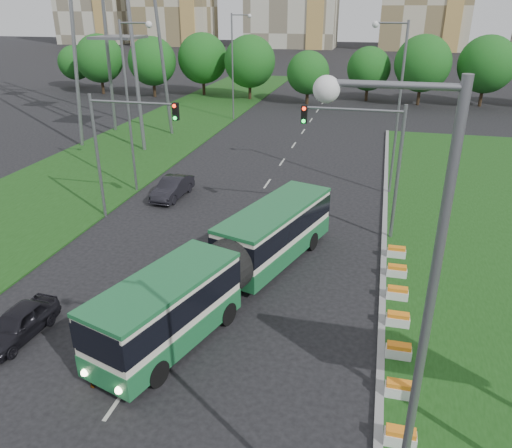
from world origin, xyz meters
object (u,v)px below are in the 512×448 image
(traffic_mast_left, at_px, (119,139))
(shopping_trolley, at_px, (112,356))
(car_left_near, at_px, (18,323))
(traffic_mast_median, at_px, (371,150))
(car_left_far, at_px, (172,188))
(pedestrian, at_px, (93,367))
(articulated_bus, at_px, (229,262))

(traffic_mast_left, height_order, shopping_trolley, traffic_mast_left)
(car_left_near, bearing_deg, traffic_mast_median, 48.66)
(car_left_near, bearing_deg, shopping_trolley, -3.82)
(car_left_far, height_order, shopping_trolley, car_left_far)
(traffic_mast_left, height_order, pedestrian, traffic_mast_left)
(traffic_mast_median, distance_m, car_left_far, 14.93)
(traffic_mast_median, distance_m, pedestrian, 18.53)
(traffic_mast_median, height_order, car_left_far, traffic_mast_median)
(traffic_mast_median, distance_m, car_left_near, 19.86)
(car_left_far, distance_m, pedestrian, 19.56)
(traffic_mast_left, relative_size, car_left_far, 1.79)
(articulated_bus, relative_size, car_left_far, 3.71)
(pedestrian, bearing_deg, traffic_mast_median, -23.66)
(pedestrian, bearing_deg, articulated_bus, -15.36)
(pedestrian, bearing_deg, traffic_mast_left, 29.31)
(car_left_far, bearing_deg, shopping_trolley, -71.58)
(articulated_bus, relative_size, car_left_near, 4.23)
(car_left_near, distance_m, car_left_far, 17.10)
(articulated_bus, height_order, pedestrian, articulated_bus)
(car_left_near, height_order, shopping_trolley, car_left_near)
(traffic_mast_left, distance_m, car_left_near, 13.62)
(traffic_mast_median, bearing_deg, car_left_far, 166.16)
(traffic_mast_median, bearing_deg, shopping_trolley, -122.13)
(traffic_mast_left, relative_size, pedestrian, 4.83)
(traffic_mast_median, height_order, shopping_trolley, traffic_mast_median)
(traffic_mast_median, xyz_separation_m, traffic_mast_left, (-15.16, -1.00, 0.00))
(shopping_trolley, bearing_deg, traffic_mast_left, 121.62)
(traffic_mast_left, bearing_deg, traffic_mast_median, 3.77)
(car_left_near, relative_size, pedestrian, 2.37)
(traffic_mast_left, xyz_separation_m, articulated_bus, (9.13, -7.12, -3.67))
(articulated_bus, xyz_separation_m, car_left_far, (-7.76, 11.51, -0.94))
(car_left_near, relative_size, shopping_trolley, 5.99)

